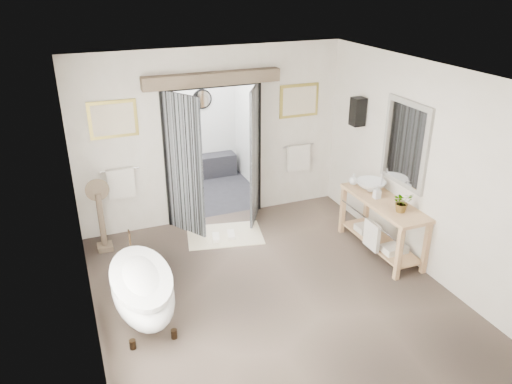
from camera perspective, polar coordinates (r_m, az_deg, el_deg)
ground_plane at (r=6.81m, az=1.92°, el=-11.59°), size 5.00×5.00×0.00m
room_shell at (r=5.81m, az=2.31°, el=2.74°), size 4.52×5.02×2.91m
shower_room at (r=9.81m, az=-7.46°, el=5.71°), size 2.22×2.01×2.51m
back_wall_dressing at (r=8.07m, az=-4.58°, el=6.68°), size 3.82×0.75×2.52m
clawfoot_tub at (r=6.40m, az=-12.90°, el=-10.65°), size 0.73×1.64×0.80m
vanity at (r=7.72m, az=14.12°, el=-3.35°), size 0.57×1.60×0.85m
pedestal_mirror at (r=7.90m, az=-17.25°, el=-3.09°), size 0.35×0.23×1.18m
rug at (r=8.18m, az=-3.59°, el=-4.93°), size 1.34×1.03×0.01m
slippers at (r=8.08m, az=-3.72°, el=-5.05°), size 0.43×0.30×0.05m
basin at (r=7.86m, az=12.97°, el=0.70°), size 0.60×0.60×0.16m
plant at (r=7.26m, az=16.37°, el=-1.11°), size 0.30×0.27×0.30m
soap_bottle_a at (r=7.61m, az=13.70°, el=0.01°), size 0.10×0.10×0.21m
soap_bottle_b at (r=8.03m, az=11.09°, el=1.46°), size 0.17×0.17×0.18m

